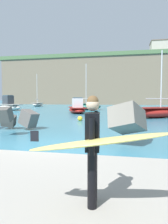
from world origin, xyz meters
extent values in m
plane|color=teal|center=(0.00, 0.00, 0.00)|extent=(400.00, 400.00, 0.00)
cube|color=#4C4944|center=(-4.44, 3.93, 0.55)|extent=(1.03, 0.96, 0.97)
cube|color=#4C4944|center=(-3.27, 1.70, 1.12)|extent=(0.71, 0.78, 0.89)
cube|color=slate|center=(3.00, 0.87, 1.11)|extent=(1.68, 1.90, 1.58)
cube|color=#605B56|center=(-3.12, 4.07, 0.71)|extent=(1.38, 1.09, 1.23)
cylinder|color=black|center=(2.41, -4.58, 0.69)|extent=(0.15, 0.15, 0.90)
cylinder|color=black|center=(2.44, -4.81, 0.69)|extent=(0.15, 0.15, 0.90)
cube|color=black|center=(2.42, -4.70, 1.44)|extent=(0.26, 0.40, 0.60)
sphere|color=#DBB28E|center=(2.42, -4.70, 1.87)|extent=(0.21, 0.21, 0.21)
sphere|color=brown|center=(2.42, -4.70, 1.92)|extent=(0.19, 0.19, 0.19)
cylinder|color=black|center=(2.43, -4.31, 1.56)|extent=(0.15, 0.53, 0.41)
cylinder|color=black|center=(2.45, -4.94, 1.40)|extent=(0.09, 0.09, 0.56)
ellipsoid|color=#E0D166|center=(2.56, -5.00, 1.34)|extent=(2.12, 0.59, 0.37)
cube|color=black|center=(1.61, -5.11, 1.41)|extent=(0.12, 0.03, 0.16)
ellipsoid|color=maroon|center=(-3.60, 19.16, 0.39)|extent=(3.92, 5.82, 0.78)
cube|color=maroon|center=(-3.60, 19.16, 0.74)|extent=(3.60, 5.36, 0.10)
cube|color=silver|center=(-3.45, 18.78, 1.39)|extent=(1.78, 1.97, 1.23)
cube|color=#334C5B|center=(-3.45, 18.78, 2.06)|extent=(1.60, 1.78, 0.12)
ellipsoid|color=maroon|center=(6.06, 14.10, 0.53)|extent=(6.41, 5.20, 1.06)
cube|color=maroon|center=(6.06, 14.10, 1.02)|extent=(5.90, 4.79, 0.10)
cylinder|color=silver|center=(6.46, 14.36, 3.95)|extent=(0.12, 0.12, 5.79)
cylinder|color=silver|center=(6.46, 14.36, 1.96)|extent=(3.21, 2.16, 0.08)
ellipsoid|color=beige|center=(-16.29, 23.28, 0.51)|extent=(6.13, 4.59, 1.02)
cube|color=#9C9991|center=(-16.29, 23.28, 0.98)|extent=(5.64, 4.22, 0.10)
cube|color=#33383D|center=(-16.67, 23.50, 1.72)|extent=(2.13, 1.89, 1.39)
cube|color=#334C5B|center=(-16.67, 23.50, 2.47)|extent=(1.91, 1.71, 0.12)
ellipsoid|color=beige|center=(-18.99, 40.46, 0.44)|extent=(2.39, 5.18, 0.89)
cube|color=#9C9991|center=(-18.99, 40.46, 0.85)|extent=(2.20, 4.77, 0.10)
cylinder|color=silver|center=(-18.96, 40.09, 4.49)|extent=(0.12, 0.12, 7.20)
cylinder|color=silver|center=(-18.96, 40.09, 1.79)|extent=(0.31, 3.02, 0.08)
ellipsoid|color=#1E6656|center=(-3.50, 26.84, 0.54)|extent=(4.64, 2.70, 1.09)
cube|color=#164C41|center=(-3.50, 26.84, 1.05)|extent=(4.26, 2.49, 0.10)
cylinder|color=silver|center=(-3.83, 26.80, 4.49)|extent=(0.12, 0.12, 6.81)
cylinder|color=silver|center=(-3.83, 26.80, 1.99)|extent=(2.63, 0.40, 0.08)
sphere|color=yellow|center=(-0.99, 9.47, 0.22)|extent=(0.44, 0.44, 0.44)
cube|color=#756651|center=(15.10, 74.71, 7.65)|extent=(109.66, 35.70, 15.29)
cube|color=#4C6B42|center=(15.10, 74.71, 15.89)|extent=(111.86, 36.42, 1.20)
cube|color=silver|center=(10.75, 77.20, 18.30)|extent=(6.43, 5.58, 3.62)
cube|color=#66564C|center=(10.75, 77.20, 20.27)|extent=(6.75, 5.86, 0.30)
cube|color=#B2ADA3|center=(14.57, 71.87, 19.35)|extent=(6.13, 7.00, 5.72)
cube|color=#66564C|center=(14.57, 71.87, 22.36)|extent=(6.44, 7.35, 0.30)
camera|label=1|loc=(2.94, -7.91, 1.97)|focal=32.81mm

